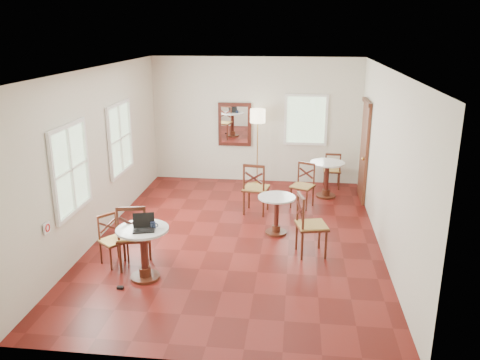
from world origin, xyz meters
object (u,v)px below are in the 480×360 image
Objects in this scene: power_adapter at (120,288)px; mouse at (136,230)px; chair_near_b at (113,240)px; chair_back_b at (303,186)px; chair_near_a at (134,236)px; navy_mug at (153,225)px; cafe_table_back at (327,175)px; water_glass at (152,226)px; cafe_table_mid at (276,211)px; chair_mid_a at (256,188)px; chair_mid_b at (310,225)px; cafe_table_near at (144,248)px; laptop at (144,226)px; floor_lamp at (258,121)px; chair_back_a at (332,170)px.

mouse is at bearing 44.90° from power_adapter.
chair_back_b is (3.03, 3.00, 0.06)m from chair_near_b.
chair_near_a reaches higher than navy_mug.
water_glass is (-2.75, -4.16, 0.38)m from cafe_table_back.
cafe_table_mid is 0.77× the size of chair_back_b.
chair_mid_a is 3.41m from mouse.
chair_mid_b is (2.74, 0.79, -0.01)m from chair_near_a.
mouse reaches higher than cafe_table_mid.
chair_near_a is at bearing 143.59° from navy_mug.
cafe_table_mid is at bearing 45.54° from cafe_table_near.
mouse is (0.60, -0.55, 0.43)m from chair_near_b.
power_adapter is (-0.23, -0.22, -0.82)m from mouse.
chair_mid_b is at bearing 129.21° from chair_mid_a.
laptop is at bearing -133.45° from cafe_table_mid.
navy_mug is at bearing -99.63° from chair_back_b.
cafe_table_near is 0.77× the size of chair_mid_a.
chair_mid_a reaches higher than navy_mug.
chair_mid_a reaches higher than water_glass.
cafe_table_near is 0.41m from water_glass.
cafe_table_back is 2.17× the size of laptop.
floor_lamp reaches higher than chair_mid_b.
chair_back_b reaches higher than cafe_table_back.
chair_back_a is 6.13m from power_adapter.
chair_near_a is (-3.17, -3.78, 0.04)m from cafe_table_back.
power_adapter is at bearing -101.51° from chair_back_b.
chair_mid_a is 9.02× the size of navy_mug.
cafe_table_back is 0.75× the size of chair_mid_a.
chair_near_a reaches higher than mouse.
floor_lamp is at bearing -77.37° from chair_mid_a.
laptop is at bearing 46.32° from power_adapter.
laptop is at bearing -84.89° from chair_near_b.
laptop reaches higher than water_glass.
chair_back_a is at bearing 58.84° from water_glass.
chair_near_b is (-2.54, -1.51, -0.04)m from cafe_table_mid.
chair_back_a is at bearing -22.62° from chair_mid_b.
navy_mug reaches higher than cafe_table_mid.
cafe_table_mid is 6.68× the size of water_glass.
floor_lamp is (-1.08, 1.40, 1.09)m from chair_back_b.
power_adapter is (-2.66, -3.77, -0.45)m from chair_back_b.
cafe_table_near is 0.76× the size of chair_near_a.
cafe_table_back is 4.94m from navy_mug.
cafe_table_back is at bearing -141.21° from chair_near_a.
chair_mid_a is 1.23× the size of chair_back_a.
laptop reaches higher than power_adapter.
cafe_table_near is 0.42m from chair_near_a.
chair_near_a is at bearing -143.41° from cafe_table_mid.
chair_mid_a reaches higher than cafe_table_back.
chair_back_a is 2.10m from floor_lamp.
cafe_table_mid is at bearing -154.63° from chair_near_a.
chair_mid_a is 3.18m from navy_mug.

